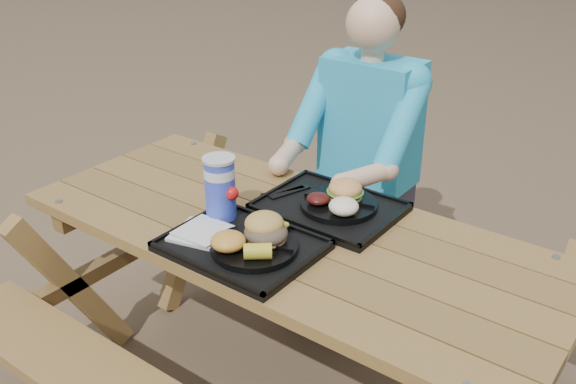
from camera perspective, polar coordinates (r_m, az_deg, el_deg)
The scene contains 17 objects.
picnic_table at distance 2.29m, azimuth 0.00°, elevation -11.40°, with size 1.80×1.49×0.75m, color #999999, non-canonical shape.
tray_near at distance 1.96m, azimuth -4.12°, elevation -4.88°, with size 0.45×0.35×0.02m, color black.
tray_far at distance 2.18m, azimuth 3.70°, elevation -1.47°, with size 0.45×0.35×0.02m, color black.
plate_near at distance 1.92m, azimuth -2.99°, elevation -4.95°, with size 0.26×0.26×0.02m, color black.
plate_far at distance 2.16m, azimuth 4.53°, elevation -1.13°, with size 0.26×0.26×0.02m, color black.
napkin_stack at distance 2.02m, azimuth -7.87°, elevation -3.54°, with size 0.16×0.16×0.02m, color silver.
soda_cup at distance 2.07m, azimuth -6.05°, elevation 0.26°, with size 0.10×0.10×0.20m, color #1A31C5.
condiment_bbq at distance 2.04m, azimuth -1.63°, elevation -2.74°, with size 0.05×0.05×0.03m, color black.
condiment_mustard at distance 2.00m, azimuth -0.52°, elevation -3.29°, with size 0.05×0.05×0.03m, color yellow.
sandwich at distance 1.90m, azimuth -2.00°, elevation -2.62°, with size 0.13×0.13×0.13m, color #BF9343, non-canonical shape.
mac_cheese at distance 1.89m, azimuth -5.35°, elevation -4.37°, with size 0.11×0.11×0.05m, color gold.
corn_cob at distance 1.84m, azimuth -2.71°, elevation -5.29°, with size 0.08×0.08×0.05m, color gold, non-canonical shape.
cutlery_far at distance 2.26m, azimuth 0.16°, elevation 0.00°, with size 0.03×0.16×0.01m, color black.
burger at distance 2.16m, azimuth 5.13°, elevation 0.67°, with size 0.12×0.12×0.10m, color #E1984F, non-canonical shape.
baked_beans at distance 2.14m, azimuth 2.70°, elevation -0.60°, with size 0.08×0.08×0.04m, color #44100D.
potato_salad at distance 2.07m, azimuth 4.98°, elevation -1.28°, with size 0.10×0.10×0.05m, color white.
diner at distance 2.73m, azimuth 6.91°, elevation 1.59°, with size 0.48×0.84×1.28m, color teal, non-canonical shape.
Camera 1 is at (1.08, -1.45, 1.78)m, focal length 40.00 mm.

